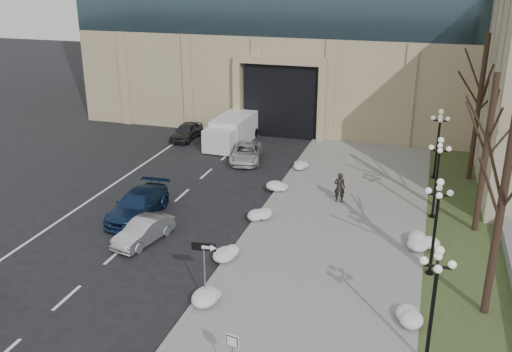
# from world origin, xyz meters

# --- Properties ---
(sidewalk) EXTENTS (9.00, 40.00, 0.12)m
(sidewalk) POSITION_xyz_m (3.50, 14.00, 0.06)
(sidewalk) COLOR gray
(sidewalk) RESTS_ON ground
(curb) EXTENTS (0.30, 40.00, 0.14)m
(curb) POSITION_xyz_m (-1.00, 14.00, 0.07)
(curb) COLOR gray
(curb) RESTS_ON ground
(grass_strip) EXTENTS (4.00, 40.00, 0.10)m
(grass_strip) POSITION_xyz_m (10.00, 14.00, 0.05)
(grass_strip) COLOR #354422
(grass_strip) RESTS_ON ground
(stone_wall) EXTENTS (0.50, 30.00, 0.70)m
(stone_wall) POSITION_xyz_m (12.00, 16.00, 0.35)
(stone_wall) COLOR gray
(stone_wall) RESTS_ON ground
(car_b) EXTENTS (2.08, 3.93, 1.23)m
(car_b) POSITION_xyz_m (-5.78, 11.67, 0.62)
(car_b) COLOR #999CA0
(car_b) RESTS_ON ground
(car_c) EXTENTS (2.26, 5.22, 1.50)m
(car_c) POSITION_xyz_m (-7.51, 14.34, 0.75)
(car_c) COLOR navy
(car_c) RESTS_ON ground
(car_d) EXTENTS (2.93, 4.78, 1.24)m
(car_d) POSITION_xyz_m (-4.72, 25.37, 0.62)
(car_d) COLOR silver
(car_d) RESTS_ON ground
(car_e) EXTENTS (1.62, 3.97, 1.35)m
(car_e) POSITION_xyz_m (-11.00, 29.06, 0.67)
(car_e) COLOR #2E2F33
(car_e) RESTS_ON ground
(pedestrian) EXTENTS (0.71, 0.51, 1.83)m
(pedestrian) POSITION_xyz_m (2.96, 19.58, 1.04)
(pedestrian) COLOR black
(pedestrian) RESTS_ON sidewalk
(box_truck) EXTENTS (2.65, 6.83, 2.14)m
(box_truck) POSITION_xyz_m (-7.07, 29.15, 1.04)
(box_truck) COLOR silver
(box_truck) RESTS_ON ground
(one_way_sign) EXTENTS (1.07, 0.30, 2.85)m
(one_way_sign) POSITION_xyz_m (-0.47, 7.35, 2.35)
(one_way_sign) COLOR slate
(one_way_sign) RESTS_ON ground
(keep_sign) EXTENTS (0.47, 0.13, 2.22)m
(keep_sign) POSITION_xyz_m (2.18, 2.77, 1.63)
(keep_sign) COLOR slate
(keep_sign) RESTS_ON ground
(snow_clump_c) EXTENTS (1.10, 1.60, 0.36)m
(snow_clump_c) POSITION_xyz_m (-0.58, 7.28, 0.30)
(snow_clump_c) COLOR white
(snow_clump_c) RESTS_ON sidewalk
(snow_clump_d) EXTENTS (1.10, 1.60, 0.36)m
(snow_clump_d) POSITION_xyz_m (-0.74, 10.97, 0.30)
(snow_clump_d) COLOR white
(snow_clump_d) RESTS_ON sidewalk
(snow_clump_e) EXTENTS (1.10, 1.60, 0.36)m
(snow_clump_e) POSITION_xyz_m (-0.83, 16.06, 0.30)
(snow_clump_e) COLOR white
(snow_clump_e) RESTS_ON sidewalk
(snow_clump_f) EXTENTS (1.10, 1.60, 0.36)m
(snow_clump_f) POSITION_xyz_m (-0.81, 20.48, 0.30)
(snow_clump_f) COLOR white
(snow_clump_f) RESTS_ON sidewalk
(snow_clump_g) EXTENTS (1.10, 1.60, 0.36)m
(snow_clump_g) POSITION_xyz_m (-0.55, 24.85, 0.30)
(snow_clump_g) COLOR white
(snow_clump_g) RESTS_ON sidewalk
(snow_clump_i) EXTENTS (1.10, 1.60, 0.36)m
(snow_clump_i) POSITION_xyz_m (7.38, 8.43, 0.30)
(snow_clump_i) COLOR white
(snow_clump_i) RESTS_ON sidewalk
(snow_clump_j) EXTENTS (1.10, 1.60, 0.36)m
(snow_clump_j) POSITION_xyz_m (7.90, 15.07, 0.30)
(snow_clump_j) COLOR white
(snow_clump_j) RESTS_ON sidewalk
(lamppost_a) EXTENTS (1.18, 1.18, 4.76)m
(lamppost_a) POSITION_xyz_m (8.30, 6.00, 3.07)
(lamppost_a) COLOR black
(lamppost_a) RESTS_ON ground
(lamppost_b) EXTENTS (1.18, 1.18, 4.76)m
(lamppost_b) POSITION_xyz_m (8.30, 12.50, 3.07)
(lamppost_b) COLOR black
(lamppost_b) RESTS_ON ground
(lamppost_c) EXTENTS (1.18, 1.18, 4.76)m
(lamppost_c) POSITION_xyz_m (8.30, 19.00, 3.07)
(lamppost_c) COLOR black
(lamppost_c) RESTS_ON ground
(lamppost_d) EXTENTS (1.18, 1.18, 4.76)m
(lamppost_d) POSITION_xyz_m (8.30, 25.50, 3.07)
(lamppost_d) COLOR black
(lamppost_d) RESTS_ON ground
(tree_near) EXTENTS (3.20, 3.20, 9.00)m
(tree_near) POSITION_xyz_m (10.50, 10.00, 5.83)
(tree_near) COLOR black
(tree_near) RESTS_ON ground
(tree_mid) EXTENTS (3.20, 3.20, 8.50)m
(tree_mid) POSITION_xyz_m (10.50, 18.00, 5.50)
(tree_mid) COLOR black
(tree_mid) RESTS_ON ground
(tree_far) EXTENTS (3.20, 3.20, 9.50)m
(tree_far) POSITION_xyz_m (10.50, 26.00, 6.15)
(tree_far) COLOR black
(tree_far) RESTS_ON ground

